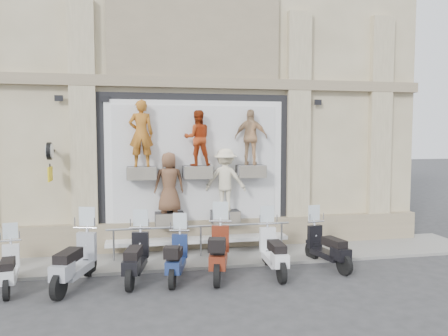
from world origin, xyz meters
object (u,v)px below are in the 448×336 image
at_px(scooter_c, 75,250).
at_px(scooter_b, 9,259).
at_px(clock_sign_bracket, 50,157).
at_px(guard_rail, 201,242).
at_px(scooter_e, 177,249).
at_px(scooter_f, 219,241).
at_px(scooter_g, 274,242).
at_px(scooter_h, 328,238).
at_px(scooter_d, 136,247).

bearing_deg(scooter_c, scooter_b, -165.75).
xyz_separation_m(clock_sign_bracket, scooter_c, (0.85, -2.12, -1.96)).
relative_size(guard_rail, clock_sign_bracket, 4.96).
height_order(scooter_e, scooter_f, scooter_f).
relative_size(scooter_c, scooter_g, 1.08).
height_order(scooter_c, scooter_h, scooter_c).
distance_m(clock_sign_bracket, scooter_h, 7.48).
bearing_deg(scooter_e, scooter_g, 12.53).
distance_m(scooter_d, scooter_e, 0.94).
bearing_deg(scooter_f, scooter_c, -164.07).
xyz_separation_m(scooter_b, scooter_h, (7.47, 0.18, 0.07)).
height_order(scooter_c, scooter_d, scooter_c).
xyz_separation_m(scooter_d, scooter_h, (4.77, 0.08, -0.02)).
bearing_deg(scooter_h, guard_rail, 143.77).
distance_m(scooter_e, scooter_h, 3.85).
bearing_deg(guard_rail, scooter_e, -116.86).
xyz_separation_m(guard_rail, scooter_g, (1.54, -1.61, 0.32)).
bearing_deg(scooter_f, scooter_h, 16.79).
xyz_separation_m(scooter_b, scooter_f, (4.64, 0.03, 0.16)).
xyz_separation_m(scooter_f, scooter_h, (2.83, 0.14, -0.09)).
relative_size(scooter_e, scooter_h, 0.97).
xyz_separation_m(guard_rail, scooter_d, (-1.73, -1.47, 0.32)).
distance_m(clock_sign_bracket, scooter_e, 4.25).
bearing_deg(scooter_b, scooter_e, -9.61).
bearing_deg(clock_sign_bracket, scooter_f, -26.04).
xyz_separation_m(scooter_d, scooter_e, (0.93, -0.10, -0.05)).
bearing_deg(scooter_c, scooter_d, 25.60).
distance_m(guard_rail, clock_sign_bracket, 4.57).
relative_size(scooter_b, scooter_e, 0.94).
bearing_deg(scooter_g, guard_rail, 136.32).
bearing_deg(guard_rail, scooter_f, -82.17).
distance_m(scooter_f, scooter_h, 2.84).
bearing_deg(scooter_d, scooter_b, -166.94).
bearing_deg(scooter_c, clock_sign_bracket, 129.58).
relative_size(clock_sign_bracket, scooter_g, 0.53).
height_order(clock_sign_bracket, scooter_g, clock_sign_bracket).
bearing_deg(scooter_b, scooter_c, -13.03).
height_order(scooter_f, scooter_g, scooter_f).
distance_m(scooter_b, scooter_d, 2.70).
bearing_deg(scooter_b, clock_sign_bracket, 65.99).
bearing_deg(clock_sign_bracket, scooter_e, -33.38).
relative_size(clock_sign_bracket, scooter_b, 0.60).
bearing_deg(scooter_h, scooter_c, 170.86).
bearing_deg(scooter_g, scooter_b, -177.83).
distance_m(scooter_e, scooter_f, 1.02).
height_order(scooter_f, scooter_h, scooter_f).
relative_size(guard_rail, scooter_h, 2.72).
distance_m(clock_sign_bracket, scooter_f, 4.98).
xyz_separation_m(guard_rail, scooter_f, (0.21, -1.54, 0.38)).
bearing_deg(scooter_d, guard_rail, 51.42).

